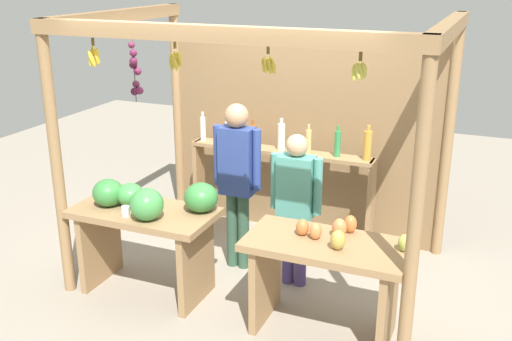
{
  "coord_description": "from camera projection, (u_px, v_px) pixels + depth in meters",
  "views": [
    {
      "loc": [
        1.95,
        -4.86,
        2.83
      ],
      "look_at": [
        0.0,
        -0.21,
        1.1
      ],
      "focal_mm": 41.89,
      "sensor_mm": 36.0,
      "label": 1
    }
  ],
  "objects": [
    {
      "name": "ground_plane",
      "position": [
        264.0,
        270.0,
        5.87
      ],
      "size": [
        12.0,
        12.0,
        0.0
      ],
      "primitive_type": "plane",
      "color": "gray",
      "rests_on": "ground"
    },
    {
      "name": "bottle_shelf_unit",
      "position": [
        282.0,
        168.0,
        6.33
      ],
      "size": [
        2.02,
        0.22,
        1.36
      ],
      "color": "#99754C",
      "rests_on": "ground"
    },
    {
      "name": "fruit_counter_left",
      "position": [
        147.0,
        219.0,
        5.25
      ],
      "size": [
        1.31,
        0.71,
        1.08
      ],
      "color": "#99754C",
      "rests_on": "ground"
    },
    {
      "name": "fruit_counter_right",
      "position": [
        327.0,
        266.0,
        4.7
      ],
      "size": [
        1.29,
        0.64,
        0.96
      ],
      "color": "#99754C",
      "rests_on": "ground"
    },
    {
      "name": "vendor_woman",
      "position": [
        296.0,
        198.0,
        5.34
      ],
      "size": [
        0.48,
        0.2,
        1.45
      ],
      "rotation": [
        0.0,
        0.0,
        0.04
      ],
      "color": "#46387A",
      "rests_on": "ground"
    },
    {
      "name": "vendor_man",
      "position": [
        237.0,
        172.0,
        5.63
      ],
      "size": [
        0.48,
        0.22,
        1.64
      ],
      "rotation": [
        0.0,
        0.0,
        0.18
      ],
      "color": "#32553F",
      "rests_on": "ground"
    },
    {
      "name": "market_stall",
      "position": [
        283.0,
        118.0,
        5.83
      ],
      "size": [
        3.15,
        2.18,
        2.44
      ],
      "color": "#99754C",
      "rests_on": "ground"
    }
  ]
}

